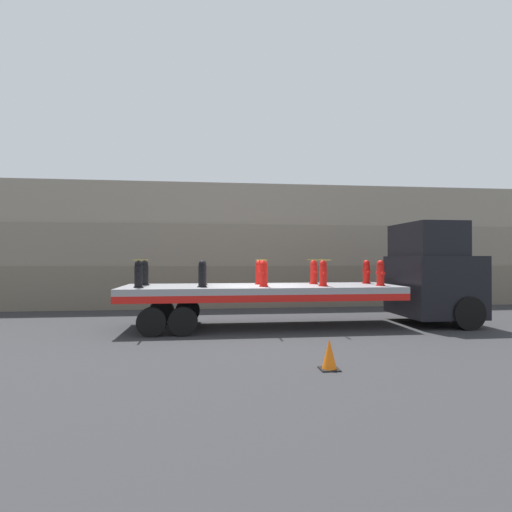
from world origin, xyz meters
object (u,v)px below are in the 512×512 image
Objects in this scene: fire_hydrant_red_far_4 at (366,272)px; flatbed_trailer at (248,293)px; fire_hydrant_red_near_2 at (264,274)px; fire_hydrant_black_far_0 at (145,273)px; fire_hydrant_black_near_0 at (138,274)px; truck_cab at (434,275)px; fire_hydrant_black_near_1 at (202,274)px; fire_hydrant_black_far_1 at (203,273)px; fire_hydrant_red_near_4 at (380,273)px; traffic_cone at (329,355)px; fire_hydrant_red_near_3 at (323,274)px; fire_hydrant_red_far_3 at (314,272)px; fire_hydrant_red_far_2 at (259,273)px.

flatbed_trailer is at bearing -172.22° from fire_hydrant_red_far_4.
fire_hydrant_red_far_4 is at bearing 16.93° from fire_hydrant_red_near_2.
flatbed_trailer is at bearing -9.75° from fire_hydrant_black_far_0.
flatbed_trailer is 10.74× the size of fire_hydrant_black_near_0.
flatbed_trailer is 10.74× the size of fire_hydrant_red_near_2.
fire_hydrant_black_far_0 is (-9.38, 0.56, 0.08)m from truck_cab.
fire_hydrant_black_far_1 is at bearing 90.00° from fire_hydrant_black_near_1.
fire_hydrant_black_near_0 is at bearing 180.00° from fire_hydrant_red_near_4.
traffic_cone is (-2.97, -5.46, -1.39)m from fire_hydrant_red_far_4.
fire_hydrant_black_near_0 is (-3.23, -0.56, 0.61)m from flatbed_trailer.
fire_hydrant_black_near_1 is 1.00× the size of fire_hydrant_red_far_4.
fire_hydrant_black_far_0 is (-3.23, 0.56, 0.61)m from flatbed_trailer.
fire_hydrant_black_near_1 is at bearing 180.00° from fire_hydrant_red_near_2.
fire_hydrant_black_far_0 and fire_hydrant_red_far_4 have the same top height.
fire_hydrant_black_far_1 reaches higher than flatbed_trailer.
truck_cab is 9.39m from fire_hydrant_black_far_0.
truck_cab is 7.57m from fire_hydrant_black_near_1.
fire_hydrant_red_near_3 is 2.13m from fire_hydrant_red_far_4.
flatbed_trailer is 10.74× the size of fire_hydrant_black_far_0.
fire_hydrant_red_near_2 is (3.65, 0.00, 0.00)m from fire_hydrant_black_near_0.
fire_hydrant_red_near_4 is at bearing 55.72° from traffic_cone.
fire_hydrant_black_far_0 is 3.81m from fire_hydrant_red_near_2.
fire_hydrant_black_near_1 is at bearing -175.80° from truck_cab.
fire_hydrant_black_far_1 is 1.00× the size of fire_hydrant_red_near_4.
truck_cab is at bearing -8.09° from fire_hydrant_red_far_3.
fire_hydrant_black_far_0 reaches higher than traffic_cone.
fire_hydrant_red_far_2 is at bearing 180.00° from fire_hydrant_red_far_4.
fire_hydrant_red_far_3 is (2.24, 0.56, 0.61)m from flatbed_trailer.
fire_hydrant_red_near_2 and fire_hydrant_red_near_3 have the same top height.
fire_hydrant_red_far_4 is at bearing 8.66° from fire_hydrant_black_near_0.
fire_hydrant_red_far_2 is (-5.73, 0.56, 0.08)m from truck_cab.
fire_hydrant_red_near_4 is (1.82, -1.11, 0.00)m from fire_hydrant_red_far_3.
fire_hydrant_black_near_0 is 7.29m from fire_hydrant_red_near_4.
truck_cab reaches higher than fire_hydrant_red_far_4.
truck_cab is 0.39× the size of flatbed_trailer.
fire_hydrant_red_near_4 is (3.65, -1.11, 0.00)m from fire_hydrant_red_far_2.
fire_hydrant_red_far_4 is (5.47, 0.00, 0.00)m from fire_hydrant_black_far_1.
fire_hydrant_black_near_0 is 1.00× the size of fire_hydrant_red_near_4.
fire_hydrant_black_near_0 is 1.11m from fire_hydrant_black_far_0.
fire_hydrant_black_far_1 is (-7.55, 0.56, 0.08)m from truck_cab.
fire_hydrant_red_near_4 is at bearing -11.47° from fire_hydrant_black_far_1.
fire_hydrant_black_far_1 reaches higher than traffic_cone.
truck_cab is 4.17× the size of fire_hydrant_black_far_1.
fire_hydrant_red_near_2 is 2.13m from fire_hydrant_red_far_3.
fire_hydrant_black_far_0 is at bearing 180.00° from fire_hydrant_red_far_3.
fire_hydrant_red_far_3 is (0.00, 1.11, 0.00)m from fire_hydrant_red_near_3.
fire_hydrant_black_far_1 and fire_hydrant_red_near_2 have the same top height.
fire_hydrant_red_near_3 is 1.00× the size of fire_hydrant_red_far_4.
truck_cab is 4.17× the size of fire_hydrant_black_near_0.
fire_hydrant_black_far_1 is 5.47m from fire_hydrant_red_far_4.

